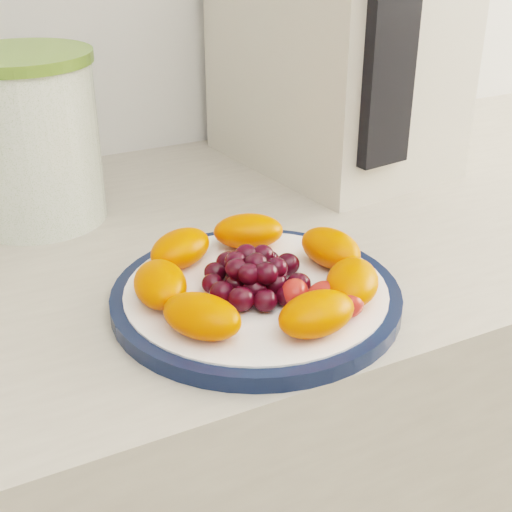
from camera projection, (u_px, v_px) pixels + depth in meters
name	position (u px, v px, depth m)	size (l,w,h in m)	color
counter	(253.00, 504.00, 1.03)	(3.50, 0.60, 0.90)	#B0A593
plate_rim	(256.00, 297.00, 0.65)	(0.27, 0.27, 0.01)	#0D1833
plate_face	(256.00, 296.00, 0.65)	(0.24, 0.24, 0.02)	white
canister	(32.00, 144.00, 0.79)	(0.15, 0.15, 0.18)	#3F661A
canister_lid	(19.00, 57.00, 0.75)	(0.15, 0.15, 0.01)	olive
appliance_body	(336.00, 20.00, 0.92)	(0.22, 0.30, 0.38)	beige
appliance_panel	(391.00, 39.00, 0.78)	(0.07, 0.02, 0.28)	black
fruit_plate	(260.00, 274.00, 0.64)	(0.23, 0.23, 0.04)	#FF4000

